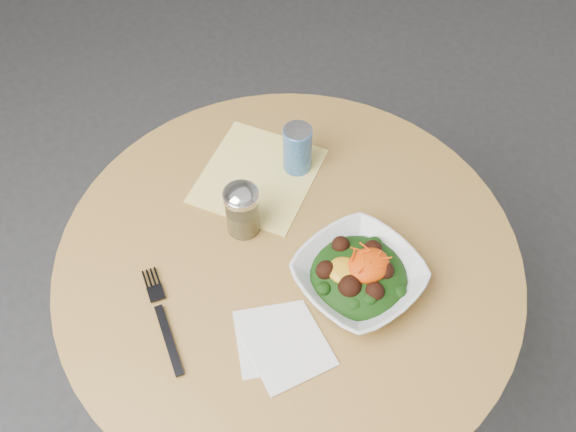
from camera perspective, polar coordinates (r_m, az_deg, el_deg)
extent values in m
plane|color=#313134|center=(1.92, 0.03, -15.63)|extent=(6.00, 6.00, 0.00)
cylinder|color=black|center=(1.90, 0.03, -15.48)|extent=(0.52, 0.52, 0.03)
cylinder|color=black|center=(1.59, 0.04, -11.23)|extent=(0.10, 0.10, 0.71)
cylinder|color=#C08A45|center=(1.25, 0.05, -4.13)|extent=(0.90, 0.90, 0.04)
cube|color=yellow|center=(1.36, -2.66, 3.62)|extent=(0.33, 0.32, 0.00)
cube|color=silver|center=(1.16, -1.23, -10.85)|extent=(0.18, 0.18, 0.00)
cube|color=silver|center=(1.15, 0.04, -11.69)|extent=(0.15, 0.15, 0.00)
imported|color=silver|center=(1.19, 6.29, -5.37)|extent=(0.24, 0.24, 0.05)
ellipsoid|color=black|center=(1.19, 6.28, -5.41)|extent=(0.18, 0.18, 0.06)
ellipsoid|color=orange|center=(1.16, 4.95, -4.83)|extent=(0.06, 0.06, 0.02)
ellipsoid|color=#FB4A05|center=(1.17, 7.16, -4.38)|extent=(0.08, 0.07, 0.04)
cube|color=black|center=(1.17, -10.55, -10.77)|extent=(0.05, 0.14, 0.00)
cube|color=black|center=(1.22, -11.85, -6.11)|extent=(0.05, 0.08, 0.00)
cylinder|color=silver|center=(1.24, -4.08, 0.31)|extent=(0.06, 0.06, 0.10)
cylinder|color=#A6914D|center=(1.25, -4.02, -0.28)|extent=(0.06, 0.06, 0.06)
cylinder|color=silver|center=(1.19, -4.23, 1.83)|extent=(0.07, 0.07, 0.01)
ellipsoid|color=silver|center=(1.19, -4.25, 2.01)|extent=(0.06, 0.06, 0.03)
cylinder|color=navy|center=(1.33, 0.84, 5.95)|extent=(0.06, 0.06, 0.11)
cylinder|color=silver|center=(1.29, 0.87, 7.64)|extent=(0.06, 0.06, 0.00)
cube|color=silver|center=(1.29, 0.73, 7.93)|extent=(0.01, 0.02, 0.00)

